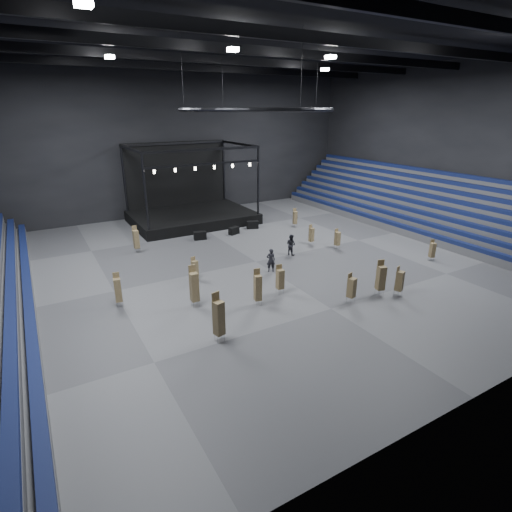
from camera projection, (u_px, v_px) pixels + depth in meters
floor at (256, 262)px, 36.25m from camera, size 50.00×50.00×0.00m
ceiling at (256, 39)px, 29.98m from camera, size 50.00×42.00×0.20m
wall_back at (173, 143)px, 50.17m from camera, size 50.00×0.20×18.00m
wall_right at (448, 147)px, 44.84m from camera, size 0.20×42.00×18.00m
bleachers_right at (426, 212)px, 46.40m from camera, size 7.20×40.00×6.40m
stage at (190, 209)px, 48.93m from camera, size 14.00×10.00×9.20m
truss_ring at (256, 109)px, 31.72m from camera, size 12.30×12.30×5.15m
roof_girders at (256, 51)px, 30.26m from camera, size 49.00×30.35×0.70m
floodlights at (285, 53)px, 27.22m from camera, size 28.60×16.60×0.25m
flight_case_left at (200, 235)px, 42.25m from camera, size 1.40×0.90×0.86m
flight_case_mid at (234, 231)px, 44.04m from camera, size 1.32×0.95×0.80m
flight_case_right at (252, 225)px, 46.13m from camera, size 1.45×1.03×0.87m
chair_stack_0 at (337, 238)px, 39.21m from camera, size 0.52×0.52×2.04m
chair_stack_1 at (400, 280)px, 29.32m from camera, size 0.65×0.65×2.28m
chair_stack_2 at (280, 279)px, 29.62m from camera, size 0.54×0.54×2.29m
chair_stack_3 at (432, 250)px, 36.13m from camera, size 0.52×0.52×2.00m
chair_stack_4 at (295, 217)px, 46.57m from camera, size 0.49×0.49×2.19m
chair_stack_5 at (194, 286)px, 27.55m from camera, size 0.54×0.54×3.06m
chair_stack_6 at (219, 317)px, 23.39m from camera, size 0.67×0.67×3.15m
chair_stack_7 at (136, 239)px, 38.23m from camera, size 0.52×0.52×2.62m
chair_stack_8 at (258, 287)px, 27.79m from camera, size 0.57×0.57×2.73m
chair_stack_9 at (195, 268)px, 32.02m from camera, size 0.54×0.54×1.97m
chair_stack_10 at (381, 277)px, 29.32m from camera, size 0.69×0.69×2.74m
chair_stack_11 at (311, 234)px, 40.40m from camera, size 0.46×0.46×2.10m
chair_stack_12 at (352, 287)px, 28.27m from camera, size 0.63×0.63×2.22m
chair_stack_13 at (118, 289)px, 27.70m from camera, size 0.52×0.52×2.50m
man_center at (271, 260)px, 33.74m from camera, size 0.87×0.73×2.04m
crew_member at (291, 245)px, 37.69m from camera, size 0.98×1.13×1.98m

